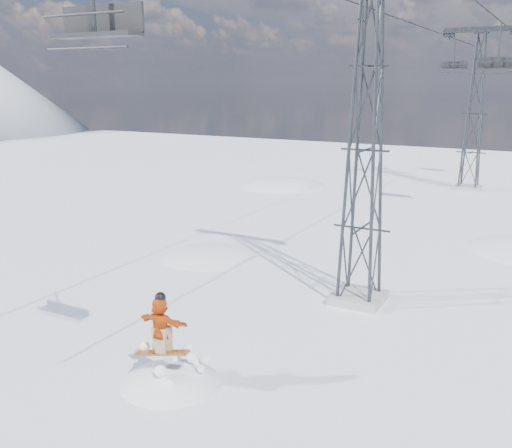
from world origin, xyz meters
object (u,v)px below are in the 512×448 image
Objects in this scene: lift_tower_far at (474,114)px; lift_tower_near at (365,151)px; snowboarder_jump at (173,437)px; lift_chair_near at (97,24)px.

lift_tower_near is at bearing -90.00° from lift_tower_far.
snowboarder_jump is at bearing -94.37° from lift_tower_far.
lift_tower_near reaches higher than snowboarder_jump.
lift_tower_far is 33.78m from snowboarder_jump.
lift_tower_far is 1.73× the size of snowboarder_jump.
lift_chair_near is (-2.20, -10.15, 3.38)m from lift_tower_near.
lift_tower_near is 25.00m from lift_tower_far.
lift_tower_near is at bearing 77.76° from lift_chair_near.
snowboarder_jump is at bearing -107.61° from lift_tower_near.
lift_tower_far reaches higher than lift_chair_near.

